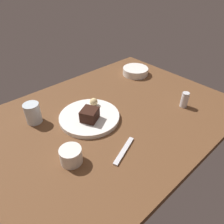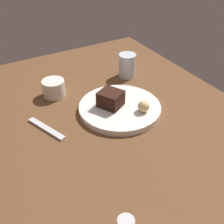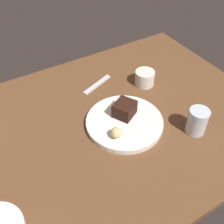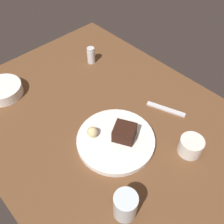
{
  "view_description": "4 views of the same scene",
  "coord_description": "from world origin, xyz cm",
  "px_view_note": "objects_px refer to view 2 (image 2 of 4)",
  "views": [
    {
      "loc": [
        -48.48,
        -57.37,
        61.06
      ],
      "look_at": [
        1.8,
        -2.11,
        5.95
      ],
      "focal_mm": 33.58,
      "sensor_mm": 36.0,
      "label": 1
    },
    {
      "loc": [
        59.24,
        -36.79,
        57.48
      ],
      "look_at": [
        -4.43,
        -0.21,
        5.04
      ],
      "focal_mm": 46.19,
      "sensor_mm": 36.0,
      "label": 2
    },
    {
      "loc": [
        31.09,
        57.84,
        71.57
      ],
      "look_at": [
        -2.99,
        1.09,
        8.38
      ],
      "focal_mm": 43.69,
      "sensor_mm": 36.0,
      "label": 3
    },
    {
      "loc": [
        -41.91,
        39.12,
        75.25
      ],
      "look_at": [
        0.6,
        -1.01,
        8.99
      ],
      "focal_mm": 40.74,
      "sensor_mm": 36.0,
      "label": 4
    }
  ],
  "objects_px": {
    "dessert_plate": "(120,108)",
    "dessert_spoon": "(46,129)",
    "water_glass": "(127,66)",
    "chocolate_cake_slice": "(111,99)",
    "bread_roll": "(143,106)",
    "coffee_cup": "(54,88)"
  },
  "relations": [
    {
      "from": "coffee_cup",
      "to": "chocolate_cake_slice",
      "type": "bearing_deg",
      "value": 35.28
    },
    {
      "from": "bread_roll",
      "to": "water_glass",
      "type": "relative_size",
      "value": 0.41
    },
    {
      "from": "coffee_cup",
      "to": "dessert_spoon",
      "type": "relative_size",
      "value": 0.52
    },
    {
      "from": "dessert_plate",
      "to": "bread_roll",
      "type": "xyz_separation_m",
      "value": [
        0.06,
        0.05,
        0.03
      ]
    },
    {
      "from": "water_glass",
      "to": "chocolate_cake_slice",
      "type": "bearing_deg",
      "value": -44.73
    },
    {
      "from": "chocolate_cake_slice",
      "to": "coffee_cup",
      "type": "xyz_separation_m",
      "value": [
        -0.18,
        -0.13,
        -0.02
      ]
    },
    {
      "from": "dessert_plate",
      "to": "dessert_spoon",
      "type": "xyz_separation_m",
      "value": [
        -0.02,
        -0.24,
        -0.01
      ]
    },
    {
      "from": "bread_roll",
      "to": "coffee_cup",
      "type": "bearing_deg",
      "value": -142.13
    },
    {
      "from": "bread_roll",
      "to": "dessert_spoon",
      "type": "height_order",
      "value": "bread_roll"
    },
    {
      "from": "chocolate_cake_slice",
      "to": "water_glass",
      "type": "distance_m",
      "value": 0.24
    },
    {
      "from": "chocolate_cake_slice",
      "to": "dessert_spoon",
      "type": "xyz_separation_m",
      "value": [
        -0.01,
        -0.22,
        -0.04
      ]
    },
    {
      "from": "bread_roll",
      "to": "dessert_spoon",
      "type": "relative_size",
      "value": 0.25
    },
    {
      "from": "water_glass",
      "to": "coffee_cup",
      "type": "relative_size",
      "value": 1.17
    },
    {
      "from": "coffee_cup",
      "to": "dessert_spoon",
      "type": "height_order",
      "value": "coffee_cup"
    },
    {
      "from": "bread_roll",
      "to": "dessert_spoon",
      "type": "xyz_separation_m",
      "value": [
        -0.09,
        -0.29,
        -0.03
      ]
    },
    {
      "from": "dessert_plate",
      "to": "water_glass",
      "type": "bearing_deg",
      "value": 142.14
    },
    {
      "from": "chocolate_cake_slice",
      "to": "water_glass",
      "type": "bearing_deg",
      "value": 135.27
    },
    {
      "from": "dessert_plate",
      "to": "chocolate_cake_slice",
      "type": "height_order",
      "value": "chocolate_cake_slice"
    },
    {
      "from": "bread_roll",
      "to": "coffee_cup",
      "type": "height_order",
      "value": "coffee_cup"
    },
    {
      "from": "dessert_plate",
      "to": "coffee_cup",
      "type": "distance_m",
      "value": 0.25
    },
    {
      "from": "dessert_plate",
      "to": "bread_roll",
      "type": "relative_size",
      "value": 7.15
    },
    {
      "from": "chocolate_cake_slice",
      "to": "coffee_cup",
      "type": "bearing_deg",
      "value": -144.72
    }
  ]
}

